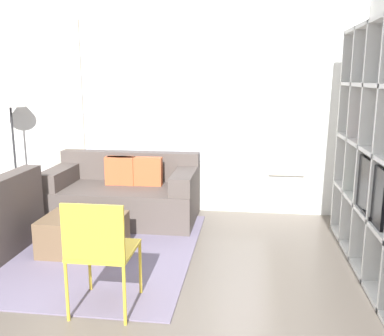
{
  "coord_description": "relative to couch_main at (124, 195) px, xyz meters",
  "views": [
    {
      "loc": [
        0.93,
        -2.26,
        1.69
      ],
      "look_at": [
        0.4,
        1.67,
        0.85
      ],
      "focal_mm": 40.0,
      "sensor_mm": 36.0,
      "label": 1
    }
  ],
  "objects": [
    {
      "name": "ottoman",
      "position": [
        -0.1,
        -1.04,
        -0.12
      ],
      "size": [
        0.78,
        0.55,
        0.37
      ],
      "color": "brown",
      "rests_on": "ground_plane"
    },
    {
      "name": "couch_main",
      "position": [
        0.0,
        0.0,
        0.0
      ],
      "size": [
        1.76,
        0.93,
        0.78
      ],
      "color": "#564C47",
      "rests_on": "ground_plane"
    },
    {
      "name": "floor_lamp",
      "position": [
        -1.48,
        0.19,
        1.09
      ],
      "size": [
        0.38,
        0.38,
        1.6
      ],
      "color": "black",
      "rests_on": "ground_plane"
    },
    {
      "name": "wall_back",
      "position": [
        0.55,
        0.51,
        1.05
      ],
      "size": [
        5.7,
        0.11,
        2.7
      ],
      "color": "white",
      "rests_on": "ground_plane"
    },
    {
      "name": "folding_chair",
      "position": [
        0.45,
        -2.09,
        0.21
      ],
      "size": [
        0.44,
        0.46,
        0.86
      ],
      "rotation": [
        0.0,
        0.0,
        3.14
      ],
      "color": "gold",
      "rests_on": "ground_plane"
    },
    {
      "name": "area_rug",
      "position": [
        -0.39,
        -0.99,
        -0.3
      ],
      "size": [
        2.71,
        2.37,
        0.01
      ],
      "primitive_type": "cube",
      "color": "slate",
      "rests_on": "ground_plane"
    }
  ]
}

